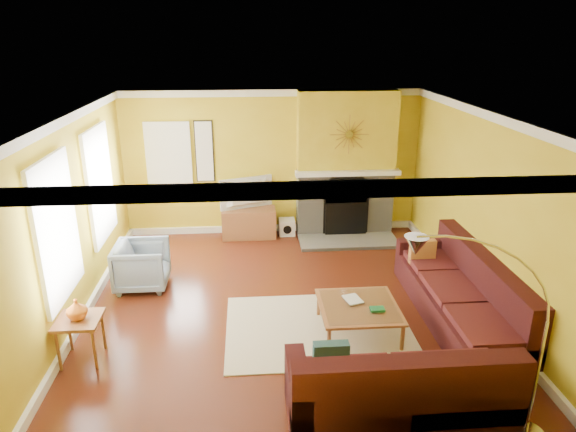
{
  "coord_description": "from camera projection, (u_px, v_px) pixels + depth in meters",
  "views": [
    {
      "loc": [
        -0.46,
        -6.36,
        3.68
      ],
      "look_at": [
        0.08,
        0.4,
        1.23
      ],
      "focal_mm": 32.0,
      "sensor_mm": 36.0,
      "label": 1
    }
  ],
  "objects": [
    {
      "name": "subwoofer",
      "position": [
        287.0,
        227.0,
        9.82
      ],
      "size": [
        0.3,
        0.3,
        0.3
      ],
      "primitive_type": "cube",
      "color": "white",
      "rests_on": "floor"
    },
    {
      "name": "crown_molding",
      "position": [
        284.0,
        120.0,
        6.35
      ],
      "size": [
        5.5,
        6.0,
        0.12
      ],
      "primitive_type": null,
      "color": "white",
      "rests_on": "ceiling"
    },
    {
      "name": "window_left_near",
      "position": [
        99.0,
        184.0,
        7.75
      ],
      "size": [
        0.06,
        1.22,
        1.72
      ],
      "primitive_type": "cube",
      "color": "white",
      "rests_on": "wall_left"
    },
    {
      "name": "arc_lamp",
      "position": [
        481.0,
        346.0,
        4.53
      ],
      "size": [
        1.35,
        0.36,
        2.12
      ],
      "primitive_type": null,
      "color": "silver",
      "rests_on": "floor"
    },
    {
      "name": "tv",
      "position": [
        248.0,
        194.0,
        9.47
      ],
      "size": [
        1.01,
        0.48,
        0.59
      ],
      "primitive_type": "imported",
      "rotation": [
        0.0,
        0.0,
        3.49
      ],
      "color": "black",
      "rests_on": "media_console"
    },
    {
      "name": "wall_front",
      "position": [
        312.0,
        351.0,
        3.97
      ],
      "size": [
        5.5,
        0.02,
        2.7
      ],
      "primitive_type": "cube",
      "color": "gold",
      "rests_on": "ground"
    },
    {
      "name": "side_table",
      "position": [
        81.0,
        339.0,
        6.02
      ],
      "size": [
        0.5,
        0.5,
        0.55
      ],
      "primitive_type": null,
      "color": "#955C36",
      "rests_on": "floor"
    },
    {
      "name": "hearth",
      "position": [
        348.0,
        241.0,
        9.45
      ],
      "size": [
        1.8,
        0.7,
        0.06
      ],
      "primitive_type": "cube",
      "color": "gray",
      "rests_on": "floor"
    },
    {
      "name": "floor",
      "position": [
        284.0,
        308.0,
        7.25
      ],
      "size": [
        5.5,
        6.0,
        0.02
      ],
      "primitive_type": "cube",
      "color": "maroon",
      "rests_on": "ground"
    },
    {
      "name": "sunburst",
      "position": [
        349.0,
        135.0,
        9.1
      ],
      "size": [
        0.7,
        0.04,
        0.7
      ],
      "primitive_type": null,
      "color": "olive",
      "rests_on": "fireplace"
    },
    {
      "name": "vase",
      "position": [
        77.0,
        309.0,
        5.88
      ],
      "size": [
        0.24,
        0.24,
        0.25
      ],
      "primitive_type": "imported",
      "color": "orange",
      "rests_on": "side_table"
    },
    {
      "name": "armchair",
      "position": [
        142.0,
        265.0,
        7.73
      ],
      "size": [
        0.78,
        0.76,
        0.71
      ],
      "primitive_type": "imported",
      "rotation": [
        0.0,
        0.0,
        1.57
      ],
      "color": "gray",
      "rests_on": "floor"
    },
    {
      "name": "window_left_far",
      "position": [
        55.0,
        230.0,
        5.97
      ],
      "size": [
        0.06,
        1.22,
        1.72
      ],
      "primitive_type": "cube",
      "color": "white",
      "rests_on": "wall_left"
    },
    {
      "name": "wall_back",
      "position": [
        272.0,
        163.0,
        9.61
      ],
      "size": [
        5.5,
        0.02,
        2.7
      ],
      "primitive_type": "cube",
      "color": "gold",
      "rests_on": "ground"
    },
    {
      "name": "fireplace",
      "position": [
        346.0,
        164.0,
        9.52
      ],
      "size": [
        1.8,
        0.4,
        2.7
      ],
      "primitive_type": null,
      "color": "gray",
      "rests_on": "floor"
    },
    {
      "name": "baseboard",
      "position": [
        284.0,
        304.0,
        7.23
      ],
      "size": [
        5.5,
        6.0,
        0.12
      ],
      "primitive_type": null,
      "color": "white",
      "rests_on": "floor"
    },
    {
      "name": "wall_left",
      "position": [
        70.0,
        224.0,
        6.58
      ],
      "size": [
        0.02,
        6.0,
        2.7
      ],
      "primitive_type": "cube",
      "color": "gold",
      "rests_on": "ground"
    },
    {
      "name": "sectional_sofa",
      "position": [
        394.0,
        307.0,
        6.38
      ],
      "size": [
        2.88,
        3.66,
        0.9
      ],
      "primitive_type": null,
      "color": "#3E1317",
      "rests_on": "floor"
    },
    {
      "name": "window_back",
      "position": [
        169.0,
        155.0,
        9.35
      ],
      "size": [
        0.82,
        0.06,
        1.22
      ],
      "primitive_type": "cube",
      "color": "white",
      "rests_on": "wall_back"
    },
    {
      "name": "wall_right",
      "position": [
        486.0,
        212.0,
        7.0
      ],
      "size": [
        0.02,
        6.0,
        2.7
      ],
      "primitive_type": "cube",
      "color": "gold",
      "rests_on": "ground"
    },
    {
      "name": "media_console",
      "position": [
        249.0,
        223.0,
        9.66
      ],
      "size": [
        1.0,
        0.45,
        0.55
      ],
      "primitive_type": "cube",
      "color": "#955C36",
      "rests_on": "floor"
    },
    {
      "name": "coffee_table",
      "position": [
        358.0,
        319.0,
        6.59
      ],
      "size": [
        1.0,
        1.0,
        0.4
      ],
      "primitive_type": null,
      "color": "white",
      "rests_on": "floor"
    },
    {
      "name": "mantel",
      "position": [
        348.0,
        173.0,
        9.32
      ],
      "size": [
        1.92,
        0.22,
        0.08
      ],
      "primitive_type": "cube",
      "color": "white",
      "rests_on": "fireplace"
    },
    {
      "name": "rug",
      "position": [
        318.0,
        328.0,
        6.73
      ],
      "size": [
        2.4,
        1.8,
        0.02
      ],
      "primitive_type": "cube",
      "color": "beige",
      "rests_on": "floor"
    },
    {
      "name": "wall_art",
      "position": [
        204.0,
        152.0,
        9.4
      ],
      "size": [
        0.34,
        0.04,
        1.14
      ],
      "primitive_type": "cube",
      "color": "white",
      "rests_on": "wall_back"
    },
    {
      "name": "book",
      "position": [
        346.0,
        301.0,
        6.6
      ],
      "size": [
        0.26,
        0.31,
        0.03
      ],
      "primitive_type": "imported",
      "rotation": [
        0.0,
        0.0,
        0.26
      ],
      "color": "white",
      "rests_on": "coffee_table"
    },
    {
      "name": "ceiling",
      "position": [
        284.0,
        115.0,
        6.33
      ],
      "size": [
        5.5,
        6.0,
        0.02
      ],
      "primitive_type": "cube",
      "color": "white",
      "rests_on": "ground"
    }
  ]
}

